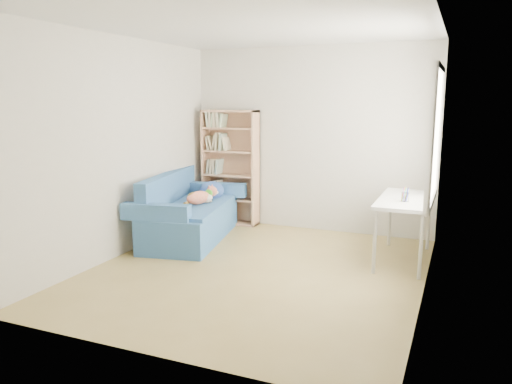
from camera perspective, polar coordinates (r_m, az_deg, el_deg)
ground at (r=5.58m, az=0.05°, el=-9.01°), size 4.00×4.00×0.00m
room_shell at (r=5.25m, az=1.21°, el=8.02°), size 3.54×4.04×2.62m
sofa at (r=6.80m, az=-7.67°, el=-2.55°), size 1.18×1.94×0.88m
bookshelf at (r=7.51m, az=-2.93°, el=2.30°), size 0.85×0.27×1.71m
desk at (r=6.00m, az=16.68°, el=-1.32°), size 0.58×1.26×0.75m
pen_cup at (r=5.78m, az=16.67°, el=-0.44°), size 0.09×0.09×0.16m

